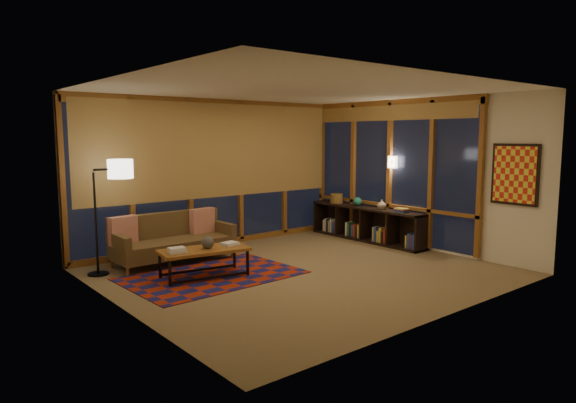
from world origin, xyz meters
TOP-DOWN VIEW (x-y plane):
  - floor at (0.00, 0.00)m, footprint 5.50×5.00m
  - ceiling at (0.00, 0.00)m, footprint 5.50×5.00m
  - walls at (0.00, 0.00)m, footprint 5.51×5.01m
  - window_wall_back at (0.00, 2.43)m, footprint 5.30×0.16m
  - window_wall_right at (2.68, 0.60)m, footprint 0.16×3.70m
  - wall_art at (2.71, -1.85)m, footprint 0.06×0.74m
  - wall_sconce at (2.62, 0.45)m, footprint 0.12×0.18m
  - sofa at (-1.24, 1.72)m, footprint 1.90×0.77m
  - pillow_left at (-1.99, 1.93)m, footprint 0.46×0.21m
  - pillow_right at (-0.61, 1.90)m, footprint 0.45×0.20m
  - area_rug at (-1.18, 0.64)m, footprint 2.52×1.73m
  - coffee_table at (-1.30, 0.65)m, footprint 1.34×0.78m
  - book_stack_a at (-1.71, 0.69)m, footprint 0.29×0.24m
  - book_stack_b at (-0.88, 0.62)m, footprint 0.24×0.20m
  - ceramic_pot at (-1.25, 0.64)m, footprint 0.20×0.20m
  - floor_lamp at (-2.45, 1.77)m, footprint 0.58×0.39m
  - bookshelf at (2.49, 0.95)m, footprint 0.40×2.64m
  - basket at (2.47, 1.77)m, footprint 0.26×0.26m
  - teal_bowl at (2.49, 1.20)m, footprint 0.19×0.19m
  - vase at (2.49, 0.58)m, footprint 0.21×0.21m
  - shelf_book_stack at (2.49, 0.12)m, footprint 0.27×0.31m

SIDE VIEW (x-z plane):
  - floor at x=0.00m, z-range -0.01..0.01m
  - area_rug at x=-1.18m, z-range 0.00..0.01m
  - coffee_table at x=-1.30m, z-range 0.00..0.42m
  - bookshelf at x=2.49m, z-range 0.00..0.66m
  - sofa at x=-1.24m, z-range 0.00..0.78m
  - book_stack_b at x=-0.88m, z-range 0.42..0.46m
  - book_stack_a at x=-1.71m, z-range 0.42..0.50m
  - ceramic_pot at x=-1.25m, z-range 0.42..0.60m
  - pillow_left at x=-1.99m, z-range 0.39..0.83m
  - pillow_right at x=-0.61m, z-range 0.39..0.83m
  - shelf_book_stack at x=2.49m, z-range 0.66..0.74m
  - teal_bowl at x=2.49m, z-range 0.66..0.83m
  - vase at x=2.49m, z-range 0.66..0.84m
  - basket at x=2.47m, z-range 0.66..0.85m
  - floor_lamp at x=-2.45m, z-range 0.00..1.70m
  - walls at x=0.00m, z-range 0.00..2.70m
  - window_wall_back at x=0.00m, z-range 0.05..2.65m
  - window_wall_right at x=2.68m, z-range 0.05..2.65m
  - wall_art at x=2.71m, z-range 0.98..1.92m
  - wall_sconce at x=2.62m, z-range 1.44..1.66m
  - ceiling at x=0.00m, z-range 2.70..2.71m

